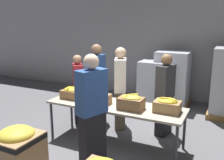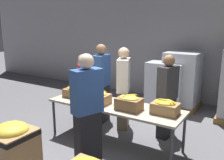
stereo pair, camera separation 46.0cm
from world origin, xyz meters
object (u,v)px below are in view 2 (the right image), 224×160
object	(u,v)px
banana_box_2	(129,103)
volunteer_2	(167,97)
volunteer_1	(123,89)
donation_bin_0	(13,149)
banana_box_1	(98,97)
volunteer_3	(87,110)
volunteer_4	(101,84)
pallet_stack_1	(167,85)
sorting_table	(114,107)
pallet_stack_2	(182,81)
banana_box_3	(165,107)
volunteer_0	(83,88)
banana_box_0	(75,91)

from	to	relation	value
banana_box_2	volunteer_2	world-z (taller)	volunteer_2
volunteer_1	banana_box_2	bearing A→B (deg)	12.53
donation_bin_0	banana_box_1	bearing A→B (deg)	76.16
banana_box_1	banana_box_2	bearing A→B (deg)	-0.82
volunteer_2	volunteer_3	distance (m)	1.72
banana_box_2	volunteer_2	bearing A→B (deg)	66.95
volunteer_4	pallet_stack_1	size ratio (longest dim) A/B	1.44
sorting_table	donation_bin_0	xyz separation A→B (m)	(-0.70, -1.68, -0.27)
banana_box_1	volunteer_4	bearing A→B (deg)	120.71
donation_bin_0	pallet_stack_2	size ratio (longest dim) A/B	0.57
sorting_table	pallet_stack_2	size ratio (longest dim) A/B	1.72
banana_box_3	pallet_stack_1	world-z (taller)	pallet_stack_1
volunteer_4	banana_box_3	bearing A→B (deg)	61.21
volunteer_0	volunteer_1	size ratio (longest dim) A/B	0.89
sorting_table	volunteer_2	distance (m)	1.08
banana_box_2	pallet_stack_1	distance (m)	2.64
volunteer_0	pallet_stack_2	world-z (taller)	volunteer_0
banana_box_3	sorting_table	bearing A→B (deg)	-176.87
sorting_table	volunteer_3	world-z (taller)	volunteer_3
volunteer_3	volunteer_1	bearing A→B (deg)	26.96
sorting_table	banana_box_1	xyz separation A→B (m)	(-0.31, -0.08, 0.17)
banana_box_1	volunteer_1	world-z (taller)	volunteer_1
pallet_stack_1	banana_box_2	bearing A→B (deg)	-84.77
banana_box_1	volunteer_2	distance (m)	1.35
volunteer_0	banana_box_0	bearing A→B (deg)	-14.04
pallet_stack_2	volunteer_3	bearing A→B (deg)	-98.10
banana_box_1	volunteer_0	bearing A→B (deg)	142.80
sorting_table	volunteer_3	size ratio (longest dim) A/B	1.43
banana_box_1	pallet_stack_2	bearing A→B (deg)	74.59
sorting_table	banana_box_3	world-z (taller)	banana_box_3
donation_bin_0	pallet_stack_1	bearing A→B (deg)	78.98
donation_bin_0	volunteer_4	bearing A→B (deg)	92.53
banana_box_3	donation_bin_0	size ratio (longest dim) A/B	0.51
sorting_table	pallet_stack_1	world-z (taller)	pallet_stack_1
donation_bin_0	pallet_stack_1	world-z (taller)	pallet_stack_1
banana_box_0	donation_bin_0	xyz separation A→B (m)	(0.24, -1.68, -0.43)
banana_box_0	volunteer_1	world-z (taller)	volunteer_1
banana_box_1	volunteer_2	bearing A→B (deg)	39.89
banana_box_0	volunteer_2	distance (m)	1.84
volunteer_0	volunteer_1	xyz separation A→B (m)	(1.00, 0.12, 0.10)
banana_box_2	banana_box_0	bearing A→B (deg)	176.04
banana_box_1	pallet_stack_2	xyz separation A→B (m)	(0.76, 2.76, -0.15)
volunteer_0	volunteer_3	world-z (taller)	volunteer_3
banana_box_2	volunteer_4	world-z (taller)	volunteer_4
banana_box_2	volunteer_3	distance (m)	0.78
banana_box_0	volunteer_1	bearing A→B (deg)	44.85
volunteer_1	volunteer_3	size ratio (longest dim) A/B	0.98
banana_box_2	donation_bin_0	bearing A→B (deg)	-123.60
volunteer_2	donation_bin_0	size ratio (longest dim) A/B	1.96
banana_box_1	volunteer_2	xyz separation A→B (m)	(1.04, 0.87, -0.06)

